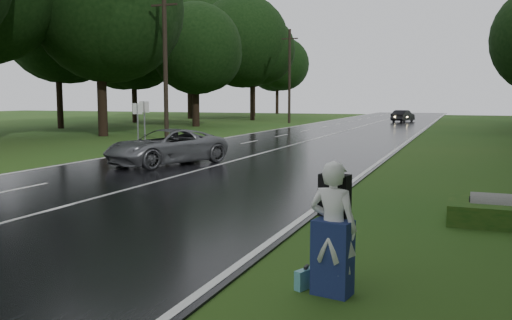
{
  "coord_description": "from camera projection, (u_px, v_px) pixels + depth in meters",
  "views": [
    {
      "loc": [
        9.07,
        -9.64,
        2.68
      ],
      "look_at": [
        4.11,
        3.0,
        1.1
      ],
      "focal_mm": 37.46,
      "sensor_mm": 36.0,
      "label": 1
    }
  ],
  "objects": [
    {
      "name": "road_sign_b",
      "position": [
        145.0,
        147.0,
        29.17
      ],
      "size": [
        0.6,
        0.1,
        2.5
      ],
      "primitive_type": null,
      "color": "white",
      "rests_on": "ground"
    },
    {
      "name": "utility_pole_mid",
      "position": [
        167.0,
        141.0,
        33.75
      ],
      "size": [
        1.8,
        0.28,
        9.3
      ],
      "primitive_type": null,
      "color": "black",
      "rests_on": "ground"
    },
    {
      "name": "culvert",
      "position": [
        502.0,
        223.0,
        11.46
      ],
      "size": [
        1.3,
        0.65,
        0.65
      ],
      "primitive_type": "cylinder",
      "rotation": [
        0.0,
        1.57,
        0.0
      ],
      "color": "slate",
      "rests_on": "ground"
    },
    {
      "name": "tree_left_e",
      "position": [
        196.0,
        126.0,
        50.53
      ],
      "size": [
        7.79,
        7.79,
        12.17
      ],
      "primitive_type": null,
      "color": "black",
      "rests_on": "ground"
    },
    {
      "name": "ground",
      "position": [
        47.0,
        213.0,
        12.52
      ],
      "size": [
        160.0,
        160.0,
        0.0
      ],
      "primitive_type": "plane",
      "color": "#274614",
      "rests_on": "ground"
    },
    {
      "name": "road_sign_a",
      "position": [
        138.0,
        148.0,
        28.57
      ],
      "size": [
        0.58,
        0.1,
        2.4
      ],
      "primitive_type": null,
      "color": "white",
      "rests_on": "ground"
    },
    {
      "name": "far_car",
      "position": [
        403.0,
        116.0,
        59.05
      ],
      "size": [
        2.28,
        4.15,
        1.3
      ],
      "primitive_type": "imported",
      "rotation": [
        0.0,
        0.0,
        2.9
      ],
      "color": "black",
      "rests_on": "road"
    },
    {
      "name": "hitchhiker",
      "position": [
        333.0,
        233.0,
        7.25
      ],
      "size": [
        0.74,
        0.69,
        1.85
      ],
      "color": "silver",
      "rests_on": "ground"
    },
    {
      "name": "tree_left_f",
      "position": [
        252.0,
        120.0,
        64.63
      ],
      "size": [
        10.08,
        10.08,
        15.75
      ],
      "primitive_type": null,
      "color": "black",
      "rests_on": "ground"
    },
    {
      "name": "suitcase",
      "position": [
        306.0,
        278.0,
        7.56
      ],
      "size": [
        0.26,
        0.41,
        0.28
      ],
      "primitive_type": "cube",
      "rotation": [
        0.0,
        0.0,
        5.86
      ],
      "color": "teal",
      "rests_on": "ground"
    },
    {
      "name": "road",
      "position": [
        297.0,
        144.0,
        31.01
      ],
      "size": [
        12.0,
        140.0,
        0.04
      ],
      "primitive_type": "cube",
      "color": "black",
      "rests_on": "ground"
    },
    {
      "name": "utility_pole_far",
      "position": [
        289.0,
        123.0,
        56.99
      ],
      "size": [
        1.8,
        0.28,
        9.85
      ],
      "primitive_type": null,
      "color": "black",
      "rests_on": "ground"
    },
    {
      "name": "lane_center",
      "position": [
        297.0,
        144.0,
        31.0
      ],
      "size": [
        0.12,
        140.0,
        0.01
      ],
      "primitive_type": "cube",
      "color": "silver",
      "rests_on": "road"
    },
    {
      "name": "grey_car",
      "position": [
        166.0,
        147.0,
        21.34
      ],
      "size": [
        4.1,
        5.56,
        1.4
      ],
      "primitive_type": "imported",
      "rotation": [
        0.0,
        0.0,
        5.89
      ],
      "color": "#57595D",
      "rests_on": "road"
    },
    {
      "name": "tree_left_d",
      "position": [
        103.0,
        136.0,
        37.64
      ],
      "size": [
        9.7,
        9.7,
        15.15
      ],
      "primitive_type": null,
      "color": "black",
      "rests_on": "ground"
    }
  ]
}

